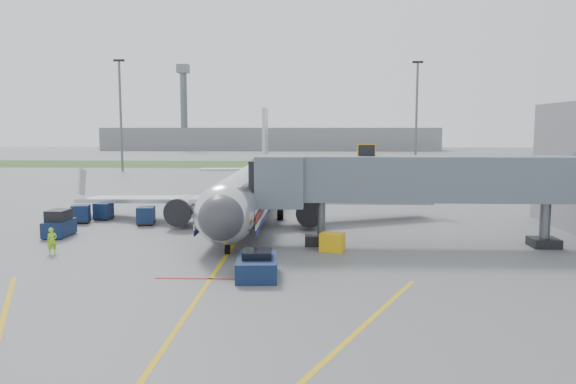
{
  "coord_description": "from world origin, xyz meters",
  "views": [
    {
      "loc": [
        5.38,
        -32.84,
        7.99
      ],
      "look_at": [
        3.56,
        8.83,
        3.2
      ],
      "focal_mm": 35.0,
      "sensor_mm": 36.0,
      "label": 1
    }
  ],
  "objects_px": {
    "belt_loader": "(222,213)",
    "airliner": "(250,190)",
    "pushback_tug": "(257,266)",
    "baggage_tug": "(59,225)",
    "ramp_worker": "(52,241)"
  },
  "relations": [
    {
      "from": "ramp_worker",
      "to": "pushback_tug",
      "type": "bearing_deg",
      "value": -56.83
    },
    {
      "from": "pushback_tug",
      "to": "baggage_tug",
      "type": "bearing_deg",
      "value": 145.83
    },
    {
      "from": "airliner",
      "to": "baggage_tug",
      "type": "height_order",
      "value": "airliner"
    },
    {
      "from": "airliner",
      "to": "belt_loader",
      "type": "relative_size",
      "value": 7.65
    },
    {
      "from": "airliner",
      "to": "pushback_tug",
      "type": "height_order",
      "value": "airliner"
    },
    {
      "from": "airliner",
      "to": "belt_loader",
      "type": "xyz_separation_m",
      "value": [
        -2.52,
        0.15,
        -2.09
      ]
    },
    {
      "from": "ramp_worker",
      "to": "airliner",
      "type": "bearing_deg",
      "value": 14.38
    },
    {
      "from": "belt_loader",
      "to": "airliner",
      "type": "bearing_deg",
      "value": -3.46
    },
    {
      "from": "pushback_tug",
      "to": "belt_loader",
      "type": "relative_size",
      "value": 0.77
    },
    {
      "from": "pushback_tug",
      "to": "belt_loader",
      "type": "distance_m",
      "value": 19.54
    },
    {
      "from": "ramp_worker",
      "to": "belt_loader",
      "type": "bearing_deg",
      "value": 21.6
    },
    {
      "from": "airliner",
      "to": "belt_loader",
      "type": "distance_m",
      "value": 3.28
    },
    {
      "from": "pushback_tug",
      "to": "ramp_worker",
      "type": "height_order",
      "value": "ramp_worker"
    },
    {
      "from": "belt_loader",
      "to": "ramp_worker",
      "type": "xyz_separation_m",
      "value": [
        -8.58,
        -13.99,
        0.29
      ]
    },
    {
      "from": "airliner",
      "to": "ramp_worker",
      "type": "distance_m",
      "value": 17.83
    }
  ]
}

